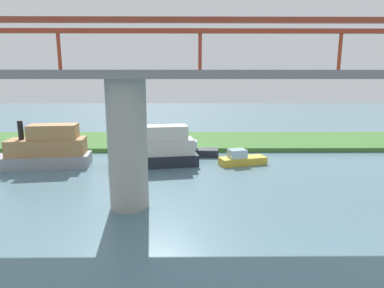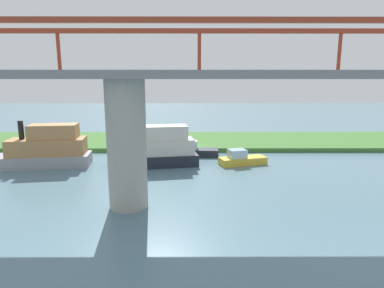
# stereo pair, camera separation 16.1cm
# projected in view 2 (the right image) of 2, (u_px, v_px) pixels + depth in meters

# --- Properties ---
(ground_plane) EXTENTS (160.00, 160.00, 0.00)m
(ground_plane) POSITION_uv_depth(u_px,v_px,m) (186.00, 153.00, 37.42)
(ground_plane) COLOR slate
(grassy_bank) EXTENTS (80.00, 12.00, 0.50)m
(grassy_bank) POSITION_uv_depth(u_px,v_px,m) (187.00, 141.00, 43.26)
(grassy_bank) COLOR #427533
(grassy_bank) RESTS_ON ground
(bridge_pylon) EXTENTS (2.51, 2.51, 8.29)m
(bridge_pylon) POSITION_uv_depth(u_px,v_px,m) (127.00, 145.00, 20.72)
(bridge_pylon) COLOR #9E998E
(bridge_pylon) RESTS_ON ground
(bridge_span) EXTENTS (65.56, 4.30, 3.25)m
(bridge_span) POSITION_uv_depth(u_px,v_px,m) (124.00, 71.00, 19.84)
(bridge_span) COLOR slate
(bridge_span) RESTS_ON bridge_pylon
(person_on_bank) EXTENTS (0.46, 0.46, 1.39)m
(person_on_bank) POSITION_uv_depth(u_px,v_px,m) (167.00, 137.00, 40.40)
(person_on_bank) COLOR #2D334C
(person_on_bank) RESTS_ON grassy_bank
(mooring_post) EXTENTS (0.20, 0.20, 0.99)m
(mooring_post) POSITION_uv_depth(u_px,v_px,m) (154.00, 142.00, 38.77)
(mooring_post) COLOR brown
(mooring_post) RESTS_ON grassy_bank
(skiff_small) EXTENTS (8.76, 4.18, 4.30)m
(skiff_small) POSITION_uv_depth(u_px,v_px,m) (157.00, 150.00, 31.53)
(skiff_small) COLOR #1E232D
(skiff_small) RESTS_ON ground
(houseboat_blue) EXTENTS (4.90, 2.87, 1.54)m
(houseboat_blue) POSITION_uv_depth(u_px,v_px,m) (241.00, 159.00, 32.11)
(houseboat_blue) COLOR gold
(houseboat_blue) RESTS_ON ground
(riverboat_paddlewheel) EXTENTS (9.08, 4.09, 4.48)m
(riverboat_paddlewheel) POSITION_uv_depth(u_px,v_px,m) (46.00, 150.00, 31.20)
(riverboat_paddlewheel) COLOR #99999E
(riverboat_paddlewheel) RESTS_ON ground
(motorboat_red) EXTENTS (5.13, 2.05, 1.68)m
(motorboat_red) POSITION_uv_depth(u_px,v_px,m) (194.00, 151.00, 35.70)
(motorboat_red) COLOR #1E232D
(motorboat_red) RESTS_ON ground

